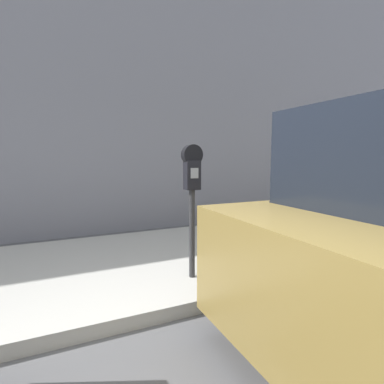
# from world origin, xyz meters

# --- Properties ---
(ground_plane) EXTENTS (60.00, 60.00, 0.00)m
(ground_plane) POSITION_xyz_m (0.00, 0.00, 0.00)
(ground_plane) COLOR #515154
(sidewalk) EXTENTS (24.00, 2.80, 0.14)m
(sidewalk) POSITION_xyz_m (0.00, 2.20, 0.07)
(sidewalk) COLOR #ADAAA3
(sidewalk) RESTS_ON ground_plane
(building_facade) EXTENTS (24.00, 0.30, 6.03)m
(building_facade) POSITION_xyz_m (0.00, 4.41, 3.02)
(building_facade) COLOR gray
(building_facade) RESTS_ON ground_plane
(parking_meter) EXTENTS (0.22, 0.13, 1.48)m
(parking_meter) POSITION_xyz_m (0.24, 1.35, 1.17)
(parking_meter) COLOR #2D2D30
(parking_meter) RESTS_ON sidewalk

